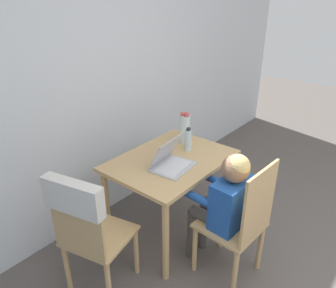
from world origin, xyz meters
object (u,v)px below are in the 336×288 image
laptop (170,160)px  water_bottle (188,140)px  flower_vase (185,127)px  chair_occupied (240,223)px  person_seated (226,198)px  chair_spare (85,221)px

laptop → water_bottle: 0.32m
flower_vase → water_bottle: size_ratio=1.43×
water_bottle → flower_vase: bearing=47.2°
chair_occupied → laptop: chair_occupied is taller
person_seated → chair_spare: bearing=-31.3°
person_seated → water_bottle: bearing=-114.8°
laptop → flower_vase: bearing=16.6°
chair_occupied → chair_spare: bearing=-37.4°
chair_occupied → person_seated: size_ratio=0.96×
chair_spare → flower_vase: flower_vase is taller
chair_spare → water_bottle: size_ratio=4.78×
laptop → water_bottle: bearing=4.6°
flower_vase → water_bottle: 0.17m
chair_spare → water_bottle: bearing=-103.3°
chair_occupied → person_seated: 0.19m
chair_occupied → person_seated: person_seated is taller
chair_occupied → chair_spare: 1.03m
chair_spare → flower_vase: size_ratio=3.34×
chair_occupied → water_bottle: (0.30, 0.67, 0.32)m
person_seated → laptop: (-0.02, 0.48, 0.14)m
person_seated → water_bottle: 0.64m
chair_occupied → person_seated: bearing=-90.0°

